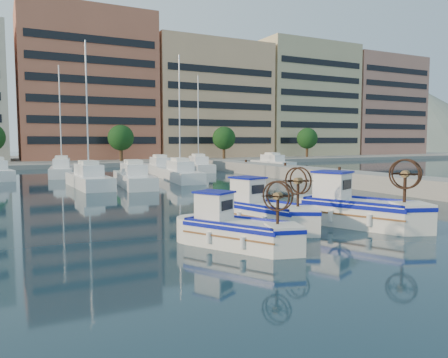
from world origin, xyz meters
TOP-DOWN VIEW (x-y plane):
  - ground at (0.00, 0.00)m, footprint 300.00×300.00m
  - quay at (13.00, 8.00)m, footprint 3.00×60.00m
  - waterfront at (9.23, 65.04)m, footprint 180.00×40.00m
  - hill_east at (140.00, 110.00)m, footprint 160.00×160.00m
  - yacht_marina at (-3.06, 27.37)m, footprint 38.77×22.92m
  - fishing_boat_a at (-5.30, -1.26)m, footprint 3.17×3.98m
  - fishing_boat_b at (-2.49, 1.32)m, footprint 2.74×4.41m
  - fishing_boat_c at (1.20, -0.30)m, footprint 3.64×4.95m

SIDE VIEW (x-z plane):
  - ground at x=0.00m, z-range 0.00..0.00m
  - hill_east at x=140.00m, z-range -25.00..25.00m
  - yacht_marina at x=-3.06m, z-range -5.22..6.28m
  - quay at x=13.00m, z-range 0.00..1.20m
  - fishing_boat_a at x=-5.30m, z-range -0.54..1.87m
  - fishing_boat_b at x=-2.49m, z-range -0.60..2.07m
  - fishing_boat_c at x=1.20m, z-range -0.67..2.31m
  - waterfront at x=9.23m, z-range -1.70..23.90m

